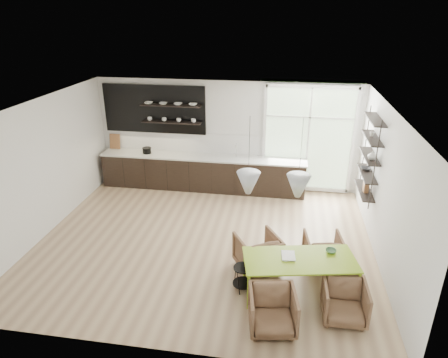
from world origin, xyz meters
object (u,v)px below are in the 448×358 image
armchair_back_left (258,252)px  armchair_back_right (323,250)px  armchair_front_left (273,311)px  armchair_front_right (345,302)px  wire_stool (243,275)px  dining_table (300,261)px

armchair_back_left → armchair_back_right: 1.26m
armchair_front_left → armchair_front_right: 1.19m
armchair_back_left → armchair_front_left: armchair_back_left is taller
armchair_back_right → armchair_front_left: bearing=56.8°
wire_stool → armchair_back_left: bearing=74.1°
armchair_back_left → armchair_back_right: size_ratio=1.09×
armchair_back_right → wire_stool: size_ratio=1.51×
armchair_back_right → wire_stool: bearing=26.8°
dining_table → armchair_front_left: dining_table is taller
armchair_back_right → armchair_front_right: size_ratio=1.01×
armchair_front_left → wire_stool: armchair_front_left is taller
armchair_back_left → armchair_front_left: size_ratio=1.05×
armchair_front_right → dining_table: bearing=142.6°
dining_table → armchair_front_left: bearing=-124.9°
wire_stool → armchair_front_left: bearing=-57.0°
armchair_front_left → wire_stool: 1.01m
armchair_front_left → armchair_front_right: armchair_front_left is taller
armchair_front_left → wire_stool: bearing=113.7°
armchair_back_left → armchair_front_left: (0.36, -1.53, -0.02)m
dining_table → armchair_back_left: (-0.76, 0.61, -0.29)m
dining_table → armchair_back_right: 1.07m
armchair_back_left → wire_stool: 0.71m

